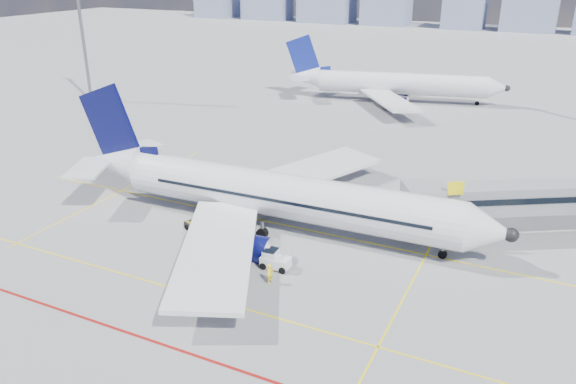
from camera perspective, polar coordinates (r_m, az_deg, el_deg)
name	(u,v)px	position (r m, az deg, el deg)	size (l,w,h in m)	color
ground	(241,261)	(48.39, -4.81, -7.03)	(420.00, 420.00, 0.00)	gray
apron_markings	(210,282)	(45.83, -7.93, -9.00)	(90.00, 35.12, 0.01)	yellow
jet_bridge	(556,198)	(56.66, 25.61, -0.55)	(23.55, 15.78, 6.30)	gray
floodlight_mast_nw	(81,23)	(108.59, -20.29, 15.77)	(3.20, 0.61, 25.45)	slate
main_aircraft	(267,194)	(53.43, -2.10, -0.17)	(44.23, 38.53, 12.89)	silver
second_aircraft	(392,84)	(104.69, 10.50, 10.78)	(39.39, 33.91, 11.62)	silver
baggage_tug	(274,259)	(46.91, -1.41, -6.85)	(2.45, 1.53, 1.67)	silver
cargo_dolly	(222,260)	(46.34, -6.76, -6.84)	(4.10, 2.01, 2.19)	black
belt_loader	(202,228)	(53.27, -8.77, -3.62)	(5.43, 3.14, 2.22)	black
ramp_worker	(270,274)	(44.77, -1.84, -8.32)	(0.62, 0.41, 1.71)	yellow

